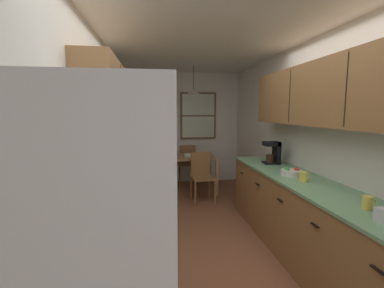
{
  "coord_description": "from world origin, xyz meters",
  "views": [
    {
      "loc": [
        -0.64,
        -2.47,
        1.66
      ],
      "look_at": [
        -0.12,
        1.25,
        1.19
      ],
      "focal_mm": 24.55,
      "sensor_mm": 36.0,
      "label": 1
    }
  ],
  "objects_px": {
    "dining_chair_far": "(187,162)",
    "mug_by_coffeemaker": "(304,177)",
    "stove_range": "(110,270)",
    "table_serving_bowl": "(188,155)",
    "dining_chair_near": "(202,174)",
    "fruit_bowl": "(292,172)",
    "trash_bin": "(153,189)",
    "dining_table": "(193,162)",
    "microwave_over_range": "(87,108)",
    "mug_spare": "(368,203)",
    "refrigerator": "(93,280)",
    "coffee_maker": "(273,152)",
    "storage_canister": "(119,179)"
  },
  "relations": [
    {
      "from": "dining_chair_far",
      "to": "mug_by_coffeemaker",
      "type": "height_order",
      "value": "mug_by_coffeemaker"
    },
    {
      "from": "stove_range",
      "to": "table_serving_bowl",
      "type": "relative_size",
      "value": 6.22
    },
    {
      "from": "dining_chair_near",
      "to": "table_serving_bowl",
      "type": "xyz_separation_m",
      "value": [
        -0.18,
        0.56,
        0.27
      ]
    },
    {
      "from": "stove_range",
      "to": "fruit_bowl",
      "type": "height_order",
      "value": "stove_range"
    },
    {
      "from": "dining_chair_far",
      "to": "table_serving_bowl",
      "type": "distance_m",
      "value": 0.7
    },
    {
      "from": "dining_chair_far",
      "to": "trash_bin",
      "type": "relative_size",
      "value": 1.51
    },
    {
      "from": "dining_table",
      "to": "table_serving_bowl",
      "type": "bearing_deg",
      "value": -158.68
    },
    {
      "from": "dining_chair_near",
      "to": "dining_table",
      "type": "bearing_deg",
      "value": 96.95
    },
    {
      "from": "microwave_over_range",
      "to": "mug_spare",
      "type": "distance_m",
      "value": 2.23
    },
    {
      "from": "trash_bin",
      "to": "mug_spare",
      "type": "distance_m",
      "value": 3.31
    },
    {
      "from": "dining_table",
      "to": "dining_chair_near",
      "type": "relative_size",
      "value": 0.99
    },
    {
      "from": "dining_chair_near",
      "to": "mug_by_coffeemaker",
      "type": "relative_size",
      "value": 7.18
    },
    {
      "from": "stove_range",
      "to": "refrigerator",
      "type": "bearing_deg",
      "value": -85.62
    },
    {
      "from": "dining_table",
      "to": "mug_by_coffeemaker",
      "type": "relative_size",
      "value": 7.09
    },
    {
      "from": "stove_range",
      "to": "mug_by_coffeemaker",
      "type": "xyz_separation_m",
      "value": [
        1.95,
        0.68,
        0.48
      ]
    },
    {
      "from": "coffee_maker",
      "to": "fruit_bowl",
      "type": "relative_size",
      "value": 1.27
    },
    {
      "from": "storage_canister",
      "to": "dining_chair_near",
      "type": "bearing_deg",
      "value": 60.43
    },
    {
      "from": "mug_by_coffeemaker",
      "to": "fruit_bowl",
      "type": "relative_size",
      "value": 0.49
    },
    {
      "from": "dining_chair_near",
      "to": "table_serving_bowl",
      "type": "height_order",
      "value": "dining_chair_near"
    },
    {
      "from": "microwave_over_range",
      "to": "dining_chair_far",
      "type": "distance_m",
      "value": 4.31
    },
    {
      "from": "dining_chair_far",
      "to": "storage_canister",
      "type": "height_order",
      "value": "storage_canister"
    },
    {
      "from": "table_serving_bowl",
      "to": "dining_table",
      "type": "bearing_deg",
      "value": 21.32
    },
    {
      "from": "microwave_over_range",
      "to": "trash_bin",
      "type": "height_order",
      "value": "microwave_over_range"
    },
    {
      "from": "microwave_over_range",
      "to": "table_serving_bowl",
      "type": "relative_size",
      "value": 3.25
    },
    {
      "from": "stove_range",
      "to": "mug_spare",
      "type": "bearing_deg",
      "value": -4.21
    },
    {
      "from": "storage_canister",
      "to": "table_serving_bowl",
      "type": "distance_m",
      "value": 2.87
    },
    {
      "from": "dining_table",
      "to": "coffee_maker",
      "type": "relative_size",
      "value": 2.76
    },
    {
      "from": "storage_canister",
      "to": "mug_spare",
      "type": "height_order",
      "value": "storage_canister"
    },
    {
      "from": "dining_table",
      "to": "dining_chair_far",
      "type": "relative_size",
      "value": 0.99
    },
    {
      "from": "trash_bin",
      "to": "dining_chair_near",
      "type": "bearing_deg",
      "value": 10.13
    },
    {
      "from": "trash_bin",
      "to": "mug_spare",
      "type": "bearing_deg",
      "value": -58.48
    },
    {
      "from": "microwave_over_range",
      "to": "storage_canister",
      "type": "distance_m",
      "value": 0.95
    },
    {
      "from": "storage_canister",
      "to": "mug_by_coffeemaker",
      "type": "distance_m",
      "value": 1.96
    },
    {
      "from": "dining_table",
      "to": "table_serving_bowl",
      "type": "distance_m",
      "value": 0.19
    },
    {
      "from": "storage_canister",
      "to": "coffee_maker",
      "type": "height_order",
      "value": "coffee_maker"
    },
    {
      "from": "table_serving_bowl",
      "to": "trash_bin",
      "type": "bearing_deg",
      "value": -135.05
    },
    {
      "from": "mug_spare",
      "to": "mug_by_coffeemaker",
      "type": "bearing_deg",
      "value": 92.63
    },
    {
      "from": "coffee_maker",
      "to": "dining_table",
      "type": "bearing_deg",
      "value": 118.47
    },
    {
      "from": "coffee_maker",
      "to": "dining_chair_near",
      "type": "bearing_deg",
      "value": 127.54
    },
    {
      "from": "mug_spare",
      "to": "fruit_bowl",
      "type": "distance_m",
      "value": 1.12
    },
    {
      "from": "refrigerator",
      "to": "stove_range",
      "type": "bearing_deg",
      "value": 94.38
    },
    {
      "from": "storage_canister",
      "to": "table_serving_bowl",
      "type": "relative_size",
      "value": 1.15
    },
    {
      "from": "refrigerator",
      "to": "dining_table",
      "type": "xyz_separation_m",
      "value": [
        1.07,
        4.12,
        -0.27
      ]
    },
    {
      "from": "mug_spare",
      "to": "table_serving_bowl",
      "type": "bearing_deg",
      "value": 105.63
    },
    {
      "from": "microwave_over_range",
      "to": "fruit_bowl",
      "type": "xyz_separation_m",
      "value": [
        2.08,
        0.98,
        -0.75
      ]
    },
    {
      "from": "microwave_over_range",
      "to": "dining_table",
      "type": "height_order",
      "value": "microwave_over_range"
    },
    {
      "from": "stove_range",
      "to": "dining_chair_near",
      "type": "relative_size",
      "value": 1.22
    },
    {
      "from": "coffee_maker",
      "to": "mug_by_coffeemaker",
      "type": "height_order",
      "value": "coffee_maker"
    },
    {
      "from": "dining_chair_near",
      "to": "coffee_maker",
      "type": "height_order",
      "value": "coffee_maker"
    },
    {
      "from": "dining_chair_far",
      "to": "storage_canister",
      "type": "xyz_separation_m",
      "value": [
        -1.07,
        -3.32,
        0.5
      ]
    }
  ]
}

